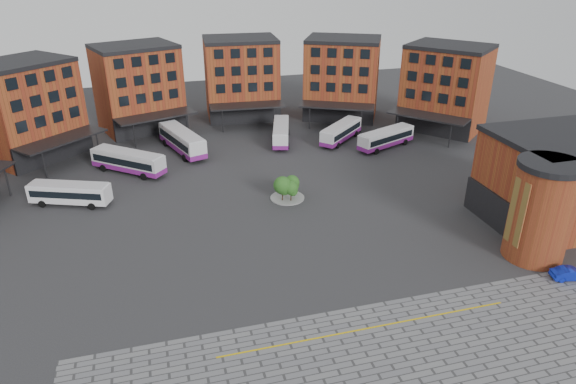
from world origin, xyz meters
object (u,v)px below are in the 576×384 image
object	(u,v)px
bus_d	(281,132)
bus_c	(182,140)
tree_island	(288,187)
bus_a	(69,192)
bus_f	(386,138)
bus_b	(128,161)
blue_car	(571,274)
bus_e	(341,132)

from	to	relation	value
bus_d	bus_c	bearing A→B (deg)	-162.86
tree_island	bus_a	size ratio (longest dim) A/B	0.43
bus_d	bus_f	size ratio (longest dim) A/B	1.03
bus_a	bus_c	xyz separation A→B (m)	(15.13, 14.95, 0.21)
tree_island	bus_d	xyz separation A→B (m)	(4.72, 21.23, -0.14)
bus_b	bus_c	bearing A→B (deg)	-11.78
bus_c	blue_car	distance (m)	56.01
bus_b	bus_e	world-z (taller)	bus_b
bus_f	blue_car	distance (m)	38.26
bus_b	bus_f	size ratio (longest dim) A/B	0.97
tree_island	bus_e	xyz separation A→B (m)	(14.42, 18.89, -0.17)
tree_island	bus_d	size ratio (longest dim) A/B	0.40
bus_a	bus_e	distance (m)	43.01
bus_c	bus_d	size ratio (longest dim) A/B	1.15
blue_car	bus_a	bearing A→B (deg)	69.85
bus_b	bus_e	distance (m)	34.27
bus_f	blue_car	xyz separation A→B (m)	(1.61, -38.21, -1.01)
bus_a	blue_car	world-z (taller)	bus_a
bus_a	bus_e	xyz separation A→B (m)	(40.99, 13.00, -0.07)
tree_island	bus_d	distance (m)	21.75
tree_island	bus_f	size ratio (longest dim) A/B	0.41
tree_island	bus_f	xyz separation A→B (m)	(20.26, 14.04, -0.16)
tree_island	blue_car	xyz separation A→B (m)	(21.87, -24.17, -1.17)
tree_island	bus_c	distance (m)	23.77
tree_island	bus_a	distance (m)	27.22
tree_island	bus_a	bearing A→B (deg)	167.51
bus_b	bus_a	bearing A→B (deg)	-178.93
tree_island	bus_d	bearing A→B (deg)	77.47
bus_b	bus_c	world-z (taller)	bus_c
tree_island	bus_b	size ratio (longest dim) A/B	0.42
bus_d	bus_f	xyz separation A→B (m)	(15.54, -7.19, -0.02)
bus_e	bus_f	bearing A→B (deg)	7.63
bus_b	blue_car	bearing A→B (deg)	-92.79
bus_b	blue_car	size ratio (longest dim) A/B	2.78
bus_a	bus_f	distance (m)	47.54
tree_island	bus_e	size ratio (longest dim) A/B	0.47
bus_a	bus_d	distance (m)	34.85
bus_a	bus_b	world-z (taller)	bus_b
tree_island	bus_e	bearing A→B (deg)	52.65
bus_c	bus_d	distance (m)	16.16
bus_b	bus_d	distance (m)	25.20
bus_e	bus_d	bearing A→B (deg)	-146.18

